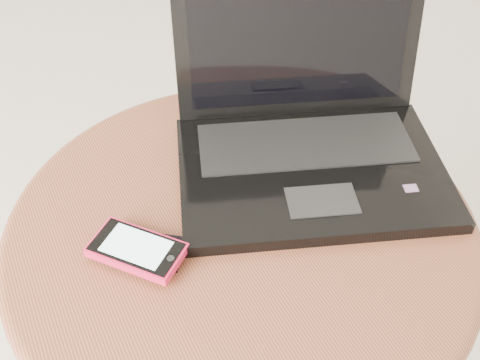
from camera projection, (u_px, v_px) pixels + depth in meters
name	position (u px, v px, depth m)	size (l,w,h in m)	color
table	(241.00, 270.00, 0.91)	(0.67, 0.67, 0.54)	brown
laptop	(308.00, 133.00, 0.90)	(0.48, 0.44, 0.26)	black
phone_black	(143.00, 249.00, 0.79)	(0.12, 0.11, 0.01)	black
phone_pink	(137.00, 250.00, 0.77)	(0.13, 0.14, 0.01)	#D61843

